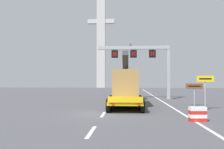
# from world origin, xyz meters

# --- Properties ---
(ground) EXTENTS (112.00, 112.00, 0.00)m
(ground) POSITION_xyz_m (0.00, 0.00, 0.00)
(ground) COLOR #4C4C51
(lane_markings) EXTENTS (0.20, 70.31, 0.01)m
(lane_markings) POSITION_xyz_m (0.20, 27.85, 0.01)
(lane_markings) COLOR silver
(lane_markings) RESTS_ON ground
(edge_line_right) EXTENTS (0.20, 63.00, 0.01)m
(edge_line_right) POSITION_xyz_m (6.20, 12.00, 0.01)
(edge_line_right) COLOR silver
(edge_line_right) RESTS_ON ground
(overhead_lane_gantry) EXTENTS (9.81, 0.90, 7.44)m
(overhead_lane_gantry) POSITION_xyz_m (4.33, 13.01, 5.62)
(overhead_lane_gantry) COLOR #9EA0A5
(overhead_lane_gantry) RESTS_ON ground
(heavy_haul_truck_yellow) EXTENTS (3.03, 14.07, 5.30)m
(heavy_haul_truck_yellow) POSITION_xyz_m (1.83, 8.06, 1.99)
(heavy_haul_truck_yellow) COLOR yellow
(heavy_haul_truck_yellow) RESTS_ON ground
(exit_sign_yellow) EXTENTS (1.42, 0.15, 2.93)m
(exit_sign_yellow) POSITION_xyz_m (8.58, 2.38, 2.20)
(exit_sign_yellow) COLOR #9EA0A5
(exit_sign_yellow) RESTS_ON ground
(tourist_info_sign_brown) EXTENTS (1.64, 0.15, 2.23)m
(tourist_info_sign_brown) POSITION_xyz_m (8.55, 5.32, 1.72)
(tourist_info_sign_brown) COLOR #9EA0A5
(tourist_info_sign_brown) RESTS_ON ground
(crash_barrier_striped) EXTENTS (1.03, 0.56, 0.90)m
(crash_barrier_striped) POSITION_xyz_m (6.36, -2.73, 0.45)
(crash_barrier_striped) COLOR red
(crash_barrier_striped) RESTS_ON ground
(bridge_pylon_distant) EXTENTS (9.00, 2.00, 36.01)m
(bridge_pylon_distant) POSITION_xyz_m (-6.69, 58.02, 18.40)
(bridge_pylon_distant) COLOR #B7B7B2
(bridge_pylon_distant) RESTS_ON ground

